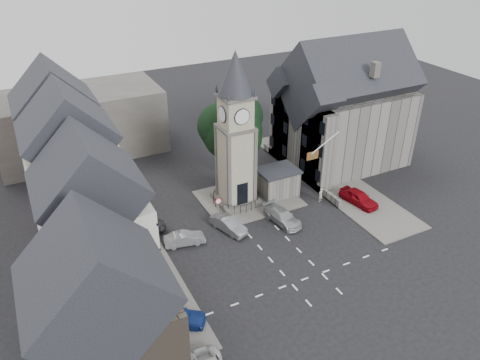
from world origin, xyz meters
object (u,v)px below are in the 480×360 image
stone_shelter (277,182)px  car_east_red (359,198)px  car_west_blue (177,317)px  pedestrian (321,195)px  clock_tower (236,133)px

stone_shelter → car_east_red: size_ratio=0.96×
stone_shelter → car_east_red: (6.70, -5.61, -0.79)m
car_west_blue → pedestrian: 21.85m
car_east_red → pedestrian: size_ratio=2.75×
clock_tower → stone_shelter: 8.15m
clock_tower → pedestrian: (8.17, -3.86, -7.31)m
clock_tower → stone_shelter: bearing=-5.8°
clock_tower → pedestrian: clock_tower is taller
stone_shelter → car_east_red: stone_shelter is taller
car_east_red → car_west_blue: bearing=-172.1°
stone_shelter → clock_tower: bearing=174.2°
car_west_blue → clock_tower: bearing=-10.3°
car_west_blue → car_east_red: (23.00, 7.27, 0.04)m
pedestrian → car_east_red: bearing=124.7°
clock_tower → car_west_blue: bearing=-130.7°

